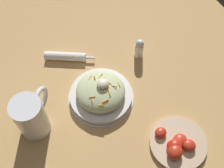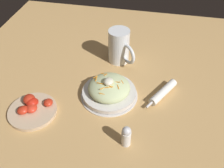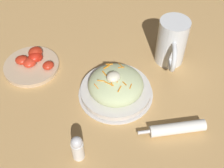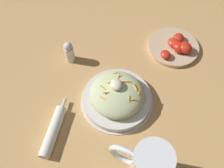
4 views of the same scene
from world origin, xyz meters
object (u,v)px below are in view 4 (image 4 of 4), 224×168
object	(u,v)px
salt_shaker	(69,52)
napkin_roll	(53,132)
tomato_plate	(176,47)
beer_mug	(149,167)
salad_plate	(118,96)

from	to	relation	value
salt_shaker	napkin_roll	bearing A→B (deg)	-23.09
tomato_plate	salt_shaker	xyz separation A→B (m)	(-0.07, -0.37, 0.03)
beer_mug	salt_shaker	size ratio (longest dim) A/B	1.85
salad_plate	beer_mug	bearing A→B (deg)	0.01
salad_plate	salt_shaker	size ratio (longest dim) A/B	2.70
beer_mug	napkin_roll	distance (m)	0.29
beer_mug	napkin_roll	xyz separation A→B (m)	(-0.19, -0.21, -0.05)
salad_plate	beer_mug	size ratio (longest dim) A/B	1.45
napkin_roll	salt_shaker	bearing A→B (deg)	156.91
salt_shaker	salad_plate	bearing A→B (deg)	26.49
beer_mug	salt_shaker	distance (m)	0.46
salad_plate	salt_shaker	bearing A→B (deg)	-153.51
beer_mug	tomato_plate	world-z (taller)	beer_mug
beer_mug	tomato_plate	distance (m)	0.46
napkin_roll	salt_shaker	distance (m)	0.28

